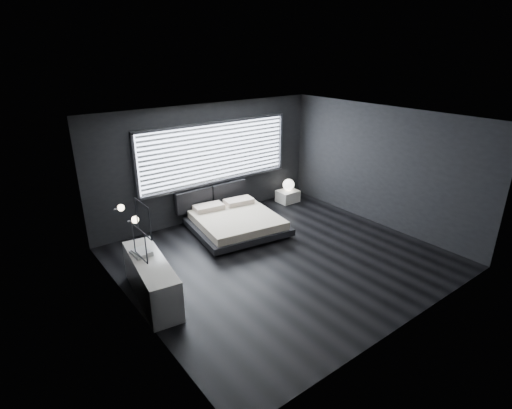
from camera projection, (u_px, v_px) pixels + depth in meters
room at (283, 193)px, 7.61m from camera, size 6.04×6.00×2.80m
window at (216, 153)px, 9.64m from camera, size 4.14×0.09×1.52m
headboard at (212, 196)px, 9.86m from camera, size 1.96×0.16×0.52m
sconce_near at (135, 220)px, 5.96m from camera, size 0.18×0.11×0.11m
sconce_far at (121, 208)px, 6.40m from camera, size 0.18×0.11×0.11m
wall_art_upper at (143, 219)px, 5.37m from camera, size 0.01×0.48×0.48m
wall_art_lower at (140, 243)px, 5.73m from camera, size 0.01×0.48×0.48m
bed at (236, 222)px, 9.21m from camera, size 2.21×2.13×0.51m
nightstand at (288, 196)px, 11.02m from camera, size 0.55×0.46×0.32m
orb_lamp at (288, 185)px, 10.95m from camera, size 0.31×0.31×0.31m
dresser at (152, 279)px, 6.71m from camera, size 0.75×1.86×0.72m
book_stack at (141, 252)px, 6.76m from camera, size 0.30×0.39×0.08m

